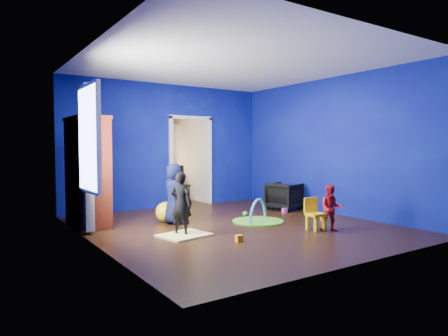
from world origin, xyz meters
TOP-DOWN VIEW (x-y plane):
  - floor at (0.00, 0.00)m, footprint 5.00×5.50m
  - ceiling at (0.00, 0.00)m, footprint 5.00×5.50m
  - wall_back at (0.00, 2.75)m, footprint 5.00×0.02m
  - wall_front at (0.00, -2.75)m, footprint 5.00×0.02m
  - wall_left at (-2.50, 0.00)m, footprint 0.02×5.50m
  - wall_right at (2.50, 0.00)m, footprint 0.02×5.50m
  - alcove at (0.60, 3.62)m, footprint 1.00×1.75m
  - armchair at (2.04, 0.94)m, footprint 0.83×0.82m
  - child_black at (-1.14, -0.11)m, footprint 0.41×0.45m
  - child_navy at (-0.82, 0.80)m, footprint 0.38×0.57m
  - toddler_red at (1.11, -1.25)m, footprint 0.48×0.47m
  - vase at (-2.20, 1.17)m, footprint 0.25×0.25m
  - potted_plant at (-2.20, 1.69)m, footprint 0.29×0.29m
  - tv_armoire at (-2.20, 1.47)m, footprint 0.58×1.14m
  - crt_tv at (-2.16, 1.47)m, footprint 0.46×0.70m
  - yellow_blanket at (-1.14, -0.21)m, footprint 0.85×0.73m
  - hopper_ball at (-0.87, 1.05)m, footprint 0.38×0.38m
  - kid_chair at (0.96, -1.05)m, footprint 0.31×0.31m
  - play_mat at (0.60, 0.09)m, footprint 0.97×0.97m
  - toy_arch at (0.60, 0.09)m, footprint 0.77×0.49m
  - window_left at (-2.48, 0.35)m, footprint 0.03×0.95m
  - curtain at (-2.37, 0.90)m, footprint 0.14×0.42m
  - doorway at (0.60, 2.75)m, footprint 1.16×0.10m
  - study_desk at (0.60, 4.26)m, footprint 0.88×0.44m
  - desk_monitor at (0.60, 4.38)m, footprint 0.40×0.05m
  - desk_lamp at (0.32, 4.32)m, footprint 0.14×0.14m
  - folding_chair at (0.60, 3.30)m, footprint 0.40×0.40m
  - book_shelf at (0.60, 4.37)m, footprint 0.88×0.24m
  - toy_0 at (1.72, -0.52)m, footprint 0.10×0.08m
  - toy_1 at (1.92, 1.19)m, footprint 0.11×0.11m
  - toy_2 at (-0.64, -1.01)m, footprint 0.10×0.08m
  - toy_3 at (0.76, 0.72)m, footprint 0.11×0.11m
  - toy_4 at (1.73, 0.59)m, footprint 0.10×0.08m

SIDE VIEW (x-z plane):
  - floor at x=0.00m, z-range -0.01..0.01m
  - play_mat at x=0.60m, z-range 0.00..0.03m
  - yellow_blanket at x=-1.14m, z-range 0.00..0.03m
  - toy_arch at x=0.60m, z-range -0.41..0.45m
  - toy_0 at x=1.72m, z-range 0.00..0.10m
  - toy_2 at x=-0.64m, z-range 0.00..0.10m
  - toy_4 at x=1.73m, z-range 0.00..0.10m
  - toy_1 at x=1.92m, z-range 0.00..0.11m
  - toy_3 at x=0.76m, z-range 0.00..0.11m
  - hopper_ball at x=-0.87m, z-range 0.00..0.38m
  - kid_chair at x=0.96m, z-range 0.00..0.50m
  - armchair at x=2.04m, z-range 0.00..0.62m
  - study_desk at x=0.60m, z-range 0.00..0.75m
  - toddler_red at x=1.11m, z-range 0.00..0.78m
  - folding_chair at x=0.60m, z-range 0.00..0.92m
  - child_black at x=-1.14m, z-range 0.00..1.03m
  - child_navy at x=-0.82m, z-range 0.00..1.12m
  - desk_lamp at x=0.32m, z-range 0.86..1.00m
  - desk_monitor at x=0.60m, z-range 0.79..1.11m
  - tv_armoire at x=-2.20m, z-range 0.00..1.96m
  - crt_tv at x=-2.16m, z-range 0.75..1.29m
  - doorway at x=0.60m, z-range 0.00..2.10m
  - alcove at x=0.60m, z-range 0.00..2.50m
  - curtain at x=-2.37m, z-range 0.05..2.45m
  - wall_back at x=0.00m, z-range 0.00..2.90m
  - wall_front at x=0.00m, z-range 0.00..2.90m
  - wall_left at x=-2.50m, z-range 0.00..2.90m
  - wall_right at x=2.50m, z-range 0.00..2.90m
  - window_left at x=-2.48m, z-range 0.77..2.33m
  - book_shelf at x=0.60m, z-range 2.00..2.04m
  - vase at x=-2.20m, z-range 1.96..2.19m
  - potted_plant at x=-2.20m, z-range 1.96..2.36m
  - ceiling at x=0.00m, z-range 2.90..2.90m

